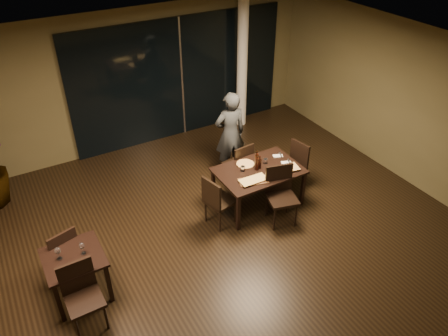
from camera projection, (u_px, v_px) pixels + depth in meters
ground at (233, 248)px, 7.18m from camera, size 8.00×8.00×0.00m
wall_back at (136, 79)px, 9.26m from camera, size 8.00×0.10×3.00m
wall_right at (423, 111)px, 8.02m from camera, size 0.10×8.00×3.00m
ceiling at (236, 74)px, 5.50m from camera, size 8.00×8.00×0.04m
window_panel at (181, 78)px, 9.69m from camera, size 5.00×0.06×2.70m
column at (242, 65)px, 9.96m from camera, size 0.24×0.24×3.00m
main_table at (259, 173)px, 7.79m from camera, size 1.50×1.00×0.75m
side_table at (75, 263)px, 6.06m from camera, size 0.80×0.80×0.75m
chair_main_far at (240, 163)px, 8.32m from camera, size 0.49×0.49×0.96m
chair_main_near at (280, 191)px, 7.50m from camera, size 0.59×0.59×1.05m
chair_main_left at (217, 199)px, 7.39m from camera, size 0.54×0.54×0.97m
chair_main_right at (295, 164)px, 8.32m from camera, size 0.51×0.51×0.95m
chair_side_far at (62, 251)px, 6.41m from camera, size 0.53×0.53×0.93m
chair_side_near at (82, 292)px, 5.72m from camera, size 0.47×0.47×1.00m
diner at (230, 134)px, 8.58m from camera, size 0.64×0.47×1.75m
pizza_board_left at (253, 181)px, 7.46m from camera, size 0.55×0.38×0.01m
pizza_board_right at (284, 170)px, 7.74m from camera, size 0.53×0.29×0.01m
oblong_pizza_left at (253, 180)px, 7.45m from camera, size 0.47×0.22×0.02m
oblong_pizza_right at (284, 169)px, 7.74m from camera, size 0.53×0.33×0.02m
round_pizza at (245, 164)px, 7.89m from camera, size 0.31×0.31×0.01m
bottle_a at (257, 162)px, 7.67m from camera, size 0.07×0.07×0.33m
bottle_b at (260, 162)px, 7.73m from camera, size 0.06×0.06×0.25m
bottle_c at (257, 159)px, 7.75m from camera, size 0.07×0.07×0.32m
tumbler_left at (243, 169)px, 7.70m from camera, size 0.08×0.08×0.09m
tumbler_right at (265, 161)px, 7.91m from camera, size 0.08×0.08×0.09m
napkin_near at (286, 163)px, 7.93m from camera, size 0.20×0.16×0.01m
napkin_far at (278, 156)px, 8.12m from camera, size 0.20×0.16×0.01m
wine_glass_a at (58, 254)px, 5.90m from camera, size 0.08×0.08×0.19m
wine_glass_b at (82, 249)px, 5.99m from camera, size 0.08×0.08×0.18m
side_napkin at (77, 267)px, 5.82m from camera, size 0.19×0.13×0.01m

